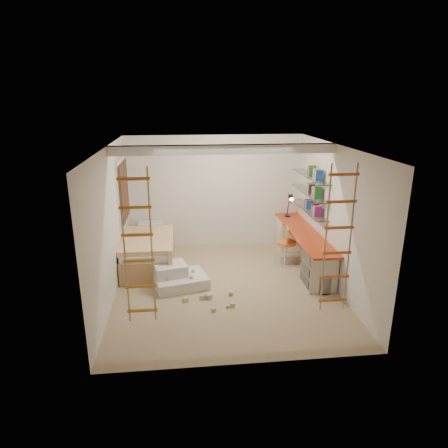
{
  "coord_description": "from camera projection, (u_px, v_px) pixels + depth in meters",
  "views": [
    {
      "loc": [
        -0.76,
        -6.69,
        3.39
      ],
      "look_at": [
        0.0,
        0.3,
        1.15
      ],
      "focal_mm": 32.0,
      "sensor_mm": 36.0,
      "label": 1
    }
  ],
  "objects": [
    {
      "name": "desk",
      "position": [
        303.0,
        247.0,
        8.32
      ],
      "size": [
        0.56,
        2.8,
        0.75
      ],
      "color": "red",
      "rests_on": "floor"
    },
    {
      "name": "ceiling_beam",
      "position": [
        224.0,
        149.0,
        6.97
      ],
      "size": [
        4.0,
        0.18,
        0.16
      ],
      "primitive_type": "cube",
      "color": "white",
      "rests_on": "ceiling"
    },
    {
      "name": "books",
      "position": [
        310.0,
        188.0,
        8.22
      ],
      "size": [
        0.14,
        0.7,
        0.92
      ],
      "color": "#8C1E7F",
      "rests_on": "shelves"
    },
    {
      "name": "shelves",
      "position": [
        309.0,
        193.0,
        8.26
      ],
      "size": [
        0.25,
        1.8,
        0.71
      ],
      "color": "white",
      "rests_on": "wall_right"
    },
    {
      "name": "play_platform",
      "position": [
        178.0,
        277.0,
        7.48
      ],
      "size": [
        1.1,
        0.94,
        0.42
      ],
      "color": "silver",
      "rests_on": "floor"
    },
    {
      "name": "rope_ladder_right",
      "position": [
        338.0,
        240.0,
        5.47
      ],
      "size": [
        0.41,
        0.04,
        2.13
      ],
      "primitive_type": null,
      "color": "#CE5523",
      "rests_on": "ceiling"
    },
    {
      "name": "toy_blocks",
      "position": [
        196.0,
        284.0,
        7.11
      ],
      "size": [
        1.2,
        1.2,
        0.69
      ],
      "color": "#CCB284",
      "rests_on": "floor"
    },
    {
      "name": "waste_bin",
      "position": [
        324.0,
        283.0,
        7.24
      ],
      "size": [
        0.29,
        0.29,
        0.36
      ],
      "primitive_type": "cylinder",
      "color": "white",
      "rests_on": "floor"
    },
    {
      "name": "bed",
      "position": [
        149.0,
        250.0,
        8.35
      ],
      "size": [
        1.02,
        2.0,
        0.69
      ],
      "color": "#AD7F51",
      "rests_on": "floor"
    },
    {
      "name": "window_frame",
      "position": [
        122.0,
        191.0,
        8.19
      ],
      "size": [
        0.06,
        1.15,
        1.35
      ],
      "primitive_type": "cube",
      "color": "white",
      "rests_on": "wall_left"
    },
    {
      "name": "window_blind",
      "position": [
        124.0,
        191.0,
        8.2
      ],
      "size": [
        0.02,
        1.0,
        1.2
      ],
      "primitive_type": "cube",
      "color": "#4C2D1E",
      "rests_on": "window_frame"
    },
    {
      "name": "floor",
      "position": [
        226.0,
        287.0,
        7.45
      ],
      "size": [
        4.5,
        4.5,
        0.0
      ],
      "primitive_type": "plane",
      "color": "tan",
      "rests_on": "ground"
    },
    {
      "name": "swivel_chair",
      "position": [
        286.0,
        250.0,
        8.44
      ],
      "size": [
        0.56,
        0.56,
        0.81
      ],
      "color": "orange",
      "rests_on": "floor"
    },
    {
      "name": "task_lamp",
      "position": [
        290.0,
        202.0,
        9.0
      ],
      "size": [
        0.14,
        0.36,
        0.57
      ],
      "color": "black",
      "rests_on": "desk"
    },
    {
      "name": "rope_ladder_left",
      "position": [
        138.0,
        248.0,
        5.19
      ],
      "size": [
        0.41,
        0.04,
        2.13
      ],
      "primitive_type": null,
      "color": "orange",
      "rests_on": "ceiling"
    }
  ]
}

